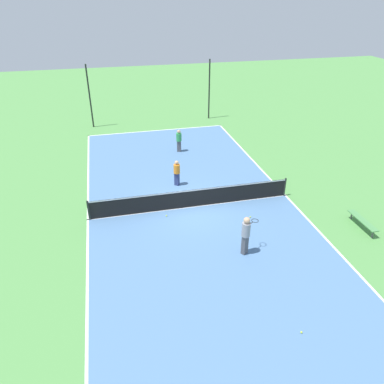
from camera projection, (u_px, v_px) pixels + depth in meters
The scene contains 12 objects.
ground_plane at pixel (192, 207), 19.52m from camera, with size 80.00×80.00×0.00m, color #518E47.
court_surface at pixel (192, 207), 19.52m from camera, with size 10.68×24.25×0.02m.
tennis_net at pixel (192, 198), 19.25m from camera, with size 10.48×0.10×1.05m.
bench at pixel (363, 221), 17.65m from camera, with size 0.36×1.92×0.45m.
player_baseline_gray at pixel (246, 233), 15.62m from camera, with size 0.97×0.78×1.82m.
player_center_orange at pixel (177, 171), 21.24m from camera, with size 0.50×0.50×1.52m.
player_far_green at pixel (179, 139), 25.62m from camera, with size 0.47×0.47×1.56m.
tennis_ball_near_net at pixel (166, 216), 18.68m from camera, with size 0.07×0.07×0.07m, color #CCE033.
tennis_ball_left_sideline at pixel (250, 217), 18.58m from camera, with size 0.07×0.07×0.07m, color #CCE033.
tennis_ball_right_alley at pixel (301, 332), 12.40m from camera, with size 0.07×0.07×0.07m, color #CCE033.
fence_post_back_left at pixel (90, 97), 29.43m from camera, with size 0.12×0.12×4.95m.
fence_post_back_right at pixel (209, 90), 31.42m from camera, with size 0.12×0.12×4.95m.
Camera 1 is at (-3.89, -16.25, 10.13)m, focal length 35.00 mm.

